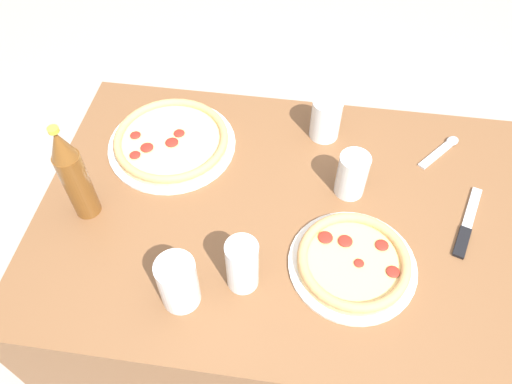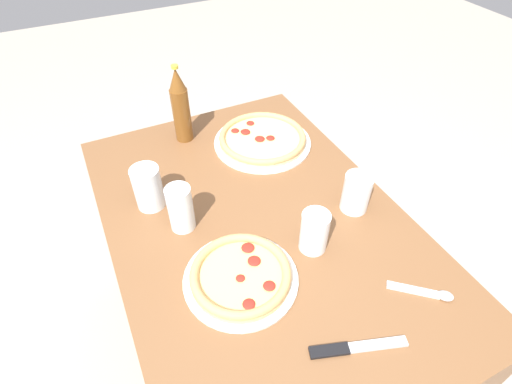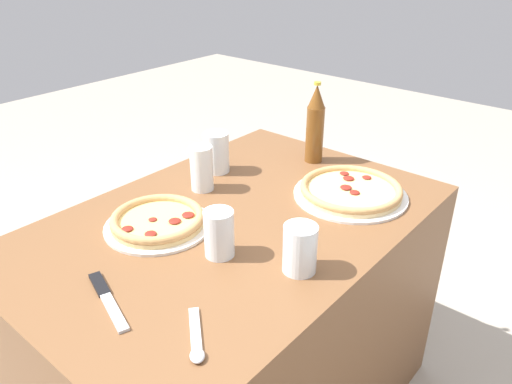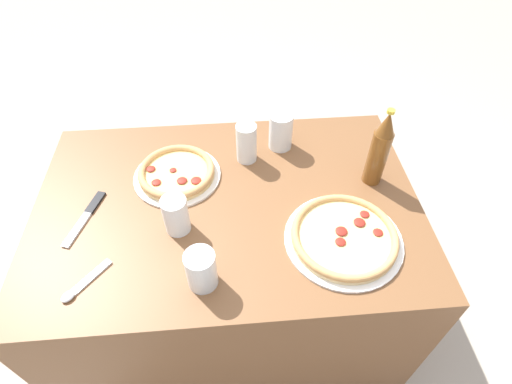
# 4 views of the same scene
# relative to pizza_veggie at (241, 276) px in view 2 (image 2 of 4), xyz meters

# --- Properties ---
(ground_plane) EXTENTS (8.00, 8.00, 0.00)m
(ground_plane) POSITION_rel_pizza_veggie_xyz_m (0.16, -0.12, -0.76)
(ground_plane) COLOR #A89E8E
(table) EXTENTS (1.17, 0.78, 0.75)m
(table) POSITION_rel_pizza_veggie_xyz_m (0.16, -0.12, -0.39)
(table) COLOR brown
(table) RESTS_ON ground_plane
(pizza_veggie) EXTENTS (0.28, 0.28, 0.04)m
(pizza_veggie) POSITION_rel_pizza_veggie_xyz_m (0.00, 0.00, 0.00)
(pizza_veggie) COLOR silver
(pizza_veggie) RESTS_ON table
(pizza_margherita) EXTENTS (0.33, 0.33, 0.04)m
(pizza_margherita) POSITION_rel_pizza_veggie_xyz_m (0.47, -0.29, -0.00)
(pizza_margherita) COLOR white
(pizza_margherita) RESTS_ON table
(glass_red_wine) EXTENTS (0.08, 0.08, 0.11)m
(glass_red_wine) POSITION_rel_pizza_veggie_xyz_m (0.09, -0.39, 0.03)
(glass_red_wine) COLOR white
(glass_red_wine) RESTS_ON table
(glass_iced_tea) EXTENTS (0.07, 0.07, 0.12)m
(glass_iced_tea) POSITION_rel_pizza_veggie_xyz_m (0.01, -0.21, 0.03)
(glass_iced_tea) COLOR white
(glass_iced_tea) RESTS_ON table
(glass_lemonade) EXTENTS (0.08, 0.08, 0.13)m
(glass_lemonade) POSITION_rel_pizza_veggie_xyz_m (0.35, 0.13, 0.04)
(glass_lemonade) COLOR white
(glass_lemonade) RESTS_ON table
(glass_mango_juice) EXTENTS (0.07, 0.07, 0.14)m
(glass_mango_juice) POSITION_rel_pizza_veggie_xyz_m (0.23, 0.07, 0.04)
(glass_mango_juice) COLOR white
(glass_mango_juice) RESTS_ON table
(beer_bottle) EXTENTS (0.06, 0.06, 0.27)m
(beer_bottle) POSITION_rel_pizza_veggie_xyz_m (0.62, -0.06, 0.11)
(beer_bottle) COLOR brown
(beer_bottle) RESTS_ON table
(knife) EXTENTS (0.09, 0.21, 0.01)m
(knife) POSITION_rel_pizza_veggie_xyz_m (-0.26, -0.14, -0.01)
(knife) COLOR black
(knife) RESTS_ON table
(spoon) EXTENTS (0.12, 0.13, 0.01)m
(spoon) POSITION_rel_pizza_veggie_xyz_m (-0.23, -0.38, -0.01)
(spoon) COLOR silver
(spoon) RESTS_ON table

